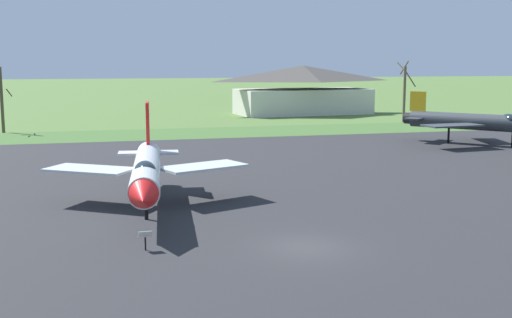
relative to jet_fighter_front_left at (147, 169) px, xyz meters
The scene contains 9 objects.
ground_plane 12.22m from the jet_fighter_front_left, 56.96° to the right, with size 600.00×600.00×0.00m, color #4C6B33.
asphalt_apron 9.22m from the jet_fighter_front_left, 42.81° to the left, with size 106.42×53.66×0.05m, color #28282B.
grass_verge_strip 39.50m from the jet_fighter_front_left, 80.46° to the left, with size 166.42×12.00×0.06m, color #3F612D.
jet_fighter_front_left is the anchor object (origin of this frame).
info_placard_front_left 8.89m from the jet_fighter_front_left, 95.47° to the right, with size 0.64×0.30×0.99m.
jet_fighter_front_right 41.50m from the jet_fighter_front_left, 29.18° to the left, with size 13.71×14.80×5.46m.
bare_tree_left_of_center 47.79m from the jet_fighter_front_left, 106.77° to the left, with size 2.83×2.78×8.25m.
bare_tree_center 61.19m from the jet_fighter_front_left, 48.52° to the left, with size 2.41×2.12×8.79m.
visitor_building 70.64m from the jet_fighter_front_left, 63.87° to the left, with size 23.46×12.04×8.00m.
Camera 1 is at (-9.52, -27.61, 8.75)m, focal length 44.74 mm.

